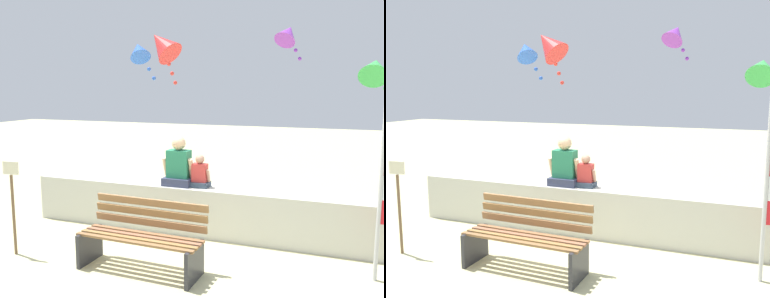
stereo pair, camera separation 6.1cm
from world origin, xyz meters
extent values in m
plane|color=#C2BE8B|center=(0.00, 0.00, 0.00)|extent=(40.00, 40.00, 0.00)
cube|color=beige|center=(0.00, 1.19, 0.39)|extent=(5.68, 0.59, 0.77)
cube|color=brown|center=(-0.14, -0.64, 0.45)|extent=(1.65, 0.12, 0.03)
cube|color=olive|center=(-0.13, -0.52, 0.45)|extent=(1.65, 0.12, 0.03)
cube|color=#955E42|center=(-0.13, -0.41, 0.45)|extent=(1.65, 0.12, 0.03)
cube|color=#925F3A|center=(-0.13, -0.30, 0.45)|extent=(1.65, 0.12, 0.03)
cube|color=olive|center=(-0.12, -0.19, 0.57)|extent=(1.65, 0.10, 0.10)
cube|color=olive|center=(-0.12, -0.17, 0.70)|extent=(1.65, 0.10, 0.10)
cube|color=olive|center=(-0.12, -0.15, 0.83)|extent=(1.65, 0.10, 0.10)
cube|color=#2D2D33|center=(-0.90, -0.44, 0.23)|extent=(0.07, 0.53, 0.45)
cube|color=#2D2D33|center=(0.63, -0.49, 0.23)|extent=(0.07, 0.53, 0.45)
cube|color=#323954|center=(-0.25, 1.15, 0.83)|extent=(0.47, 0.38, 0.13)
cube|color=#267B55|center=(-0.25, 1.15, 1.12)|extent=(0.36, 0.23, 0.45)
cylinder|color=#DCAF85|center=(-0.47, 1.13, 1.07)|extent=(0.07, 0.18, 0.33)
cylinder|color=#DCAF85|center=(-0.02, 1.13, 1.07)|extent=(0.07, 0.18, 0.33)
sphere|color=#DCAF85|center=(-0.25, 1.15, 1.46)|extent=(0.22, 0.22, 0.22)
cube|color=#303F50|center=(0.11, 1.15, 0.81)|extent=(0.31, 0.25, 0.08)
cube|color=#D33C37|center=(0.11, 1.15, 1.00)|extent=(0.24, 0.15, 0.29)
cylinder|color=tan|center=(-0.03, 1.14, 0.97)|extent=(0.05, 0.12, 0.21)
cylinder|color=tan|center=(0.26, 1.14, 0.97)|extent=(0.05, 0.12, 0.21)
sphere|color=tan|center=(0.11, 1.15, 1.22)|extent=(0.15, 0.15, 0.15)
cylinder|color=#B7B7BC|center=(2.69, 0.32, 1.40)|extent=(0.05, 0.05, 2.79)
cone|color=red|center=(-1.10, 2.41, 3.17)|extent=(0.88, 0.71, 0.77)
sphere|color=red|center=(-1.08, 2.50, 2.99)|extent=(0.08, 0.08, 0.08)
sphere|color=red|center=(-1.05, 2.60, 2.81)|extent=(0.08, 0.08, 0.08)
sphere|color=red|center=(-1.03, 2.70, 2.63)|extent=(0.08, 0.08, 0.08)
sphere|color=red|center=(-1.00, 2.79, 2.45)|extent=(0.08, 0.08, 0.08)
cone|color=blue|center=(-1.66, 2.52, 3.07)|extent=(0.67, 0.68, 0.54)
sphere|color=blue|center=(-1.58, 2.59, 2.89)|extent=(0.08, 0.08, 0.08)
sphere|color=blue|center=(-1.51, 2.65, 2.71)|extent=(0.08, 0.08, 0.08)
sphere|color=blue|center=(-1.44, 2.72, 2.53)|extent=(0.08, 0.08, 0.08)
cone|color=purple|center=(0.98, 4.33, 3.49)|extent=(0.65, 0.74, 0.61)
sphere|color=purple|center=(1.08, 4.30, 3.31)|extent=(0.08, 0.08, 0.08)
sphere|color=purple|center=(1.17, 4.26, 3.13)|extent=(0.08, 0.08, 0.08)
sphere|color=purple|center=(1.26, 4.23, 2.95)|extent=(0.08, 0.08, 0.08)
cone|color=green|center=(2.69, 3.22, 2.69)|extent=(0.60, 0.76, 0.70)
sphere|color=green|center=(2.79, 3.20, 2.51)|extent=(0.08, 0.08, 0.08)
cylinder|color=brown|center=(-2.04, -0.59, 0.57)|extent=(0.04, 0.04, 1.15)
cube|color=beige|center=(-2.04, -0.59, 1.25)|extent=(0.24, 0.04, 0.18)
camera|label=1|loc=(2.28, -4.94, 2.34)|focal=38.66mm
camera|label=2|loc=(2.34, -4.92, 2.34)|focal=38.66mm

